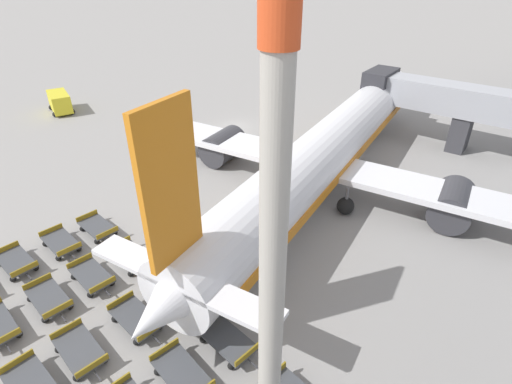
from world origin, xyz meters
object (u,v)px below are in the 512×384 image
object	(u,v)px
baggage_dolly_row_mid_a_col_c	(80,350)
service_van	(60,102)
baggage_dolly_row_mid_b_col_c	(136,319)
baggage_dolly_row_far_col_c	(176,294)
baggage_dolly_row_mid_a_col_a	(16,262)
baggage_dolly_row_mid_b_col_a	(61,243)
apron_light_mast	(273,253)
airplane	(327,152)
baggage_dolly_row_mid_b_col_b	(92,276)
baggage_dolly_row_mid_b_col_d	(182,374)
baggage_dolly_row_far_col_a	(98,227)
baggage_dolly_row_far_col_b	(131,257)
baggage_dolly_row_mid_a_col_b	(49,299)
baggage_dolly_row_far_col_d	(227,340)

from	to	relation	value
baggage_dolly_row_mid_a_col_c	service_van	bearing A→B (deg)	147.78
baggage_dolly_row_mid_b_col_c	baggage_dolly_row_far_col_c	size ratio (longest dim) A/B	1.00
baggage_dolly_row_mid_a_col_a	baggage_dolly_row_mid_b_col_c	size ratio (longest dim) A/B	1.00
baggage_dolly_row_mid_b_col_a	baggage_dolly_row_far_col_c	size ratio (longest dim) A/B	1.00
baggage_dolly_row_mid_a_col_c	apron_light_mast	size ratio (longest dim) A/B	0.18
baggage_dolly_row_mid_a_col_a	baggage_dolly_row_mid_b_col_c	world-z (taller)	same
airplane	baggage_dolly_row_mid_b_col_b	size ratio (longest dim) A/B	11.46
baggage_dolly_row_far_col_c	apron_light_mast	world-z (taller)	apron_light_mast
baggage_dolly_row_mid_b_col_d	baggage_dolly_row_far_col_a	bearing A→B (deg)	158.03
baggage_dolly_row_mid_b_col_a	baggage_dolly_row_mid_b_col_b	bearing A→B (deg)	-11.26
baggage_dolly_row_mid_a_col_c	baggage_dolly_row_mid_b_col_a	bearing A→B (deg)	151.74
baggage_dolly_row_mid_b_col_a	baggage_dolly_row_mid_b_col_d	world-z (taller)	same
baggage_dolly_row_mid_b_col_d	baggage_dolly_row_far_col_b	distance (m)	9.12
baggage_dolly_row_mid_a_col_b	apron_light_mast	world-z (taller)	apron_light_mast
baggage_dolly_row_far_col_a	baggage_dolly_row_far_col_b	size ratio (longest dim) A/B	1.00
baggage_dolly_row_far_col_b	apron_light_mast	xyz separation A→B (m)	(14.51, -7.35, 12.03)
airplane	baggage_dolly_row_mid_b_col_c	bearing A→B (deg)	-94.98
baggage_dolly_row_mid_a_col_a	baggage_dolly_row_mid_b_col_c	distance (m)	9.48
baggage_dolly_row_mid_a_col_c	apron_light_mast	xyz separation A→B (m)	(11.25, -1.39, 12.03)
service_van	baggage_dolly_row_mid_a_col_b	size ratio (longest dim) A/B	1.32
service_van	baggage_dolly_row_mid_b_col_b	size ratio (longest dim) A/B	1.32
service_van	baggage_dolly_row_far_col_a	distance (m)	27.68
baggage_dolly_row_mid_a_col_a	baggage_dolly_row_mid_b_col_b	world-z (taller)	same
baggage_dolly_row_mid_b_col_c	baggage_dolly_row_far_col_d	world-z (taller)	same
baggage_dolly_row_mid_b_col_d	baggage_dolly_row_far_col_a	world-z (taller)	same
airplane	baggage_dolly_row_mid_b_col_d	distance (m)	20.09
baggage_dolly_row_mid_a_col_a	baggage_dolly_row_far_col_b	world-z (taller)	same
baggage_dolly_row_far_col_b	baggage_dolly_row_mid_b_col_a	bearing A→B (deg)	-162.07
baggage_dolly_row_far_col_b	apron_light_mast	bearing A→B (deg)	-26.85
baggage_dolly_row_mid_a_col_c	baggage_dolly_row_far_col_c	bearing A→B (deg)	76.55
baggage_dolly_row_mid_b_col_a	baggage_dolly_row_mid_b_col_d	xyz separation A→B (m)	(12.98, -2.61, 0.00)
baggage_dolly_row_far_col_b	baggage_dolly_row_mid_b_col_b	bearing A→B (deg)	-103.43
baggage_dolly_row_mid_b_col_c	airplane	bearing A→B (deg)	85.02
baggage_dolly_row_mid_b_col_c	baggage_dolly_row_far_col_c	bearing A→B (deg)	78.07
baggage_dolly_row_mid_b_col_c	baggage_dolly_row_mid_a_col_c	bearing A→B (deg)	-104.74
airplane	baggage_dolly_row_far_col_a	world-z (taller)	airplane
baggage_dolly_row_far_col_b	baggage_dolly_row_far_col_c	xyz separation A→B (m)	(4.50, -0.77, 0.00)
baggage_dolly_row_far_col_a	baggage_dolly_row_mid_b_col_b	bearing A→B (deg)	-41.14
baggage_dolly_row_mid_a_col_c	baggage_dolly_row_mid_b_col_d	distance (m)	5.16
baggage_dolly_row_mid_a_col_b	airplane	bearing A→B (deg)	72.00
service_van	baggage_dolly_row_mid_a_col_c	bearing A→B (deg)	-32.22
baggage_dolly_row_mid_b_col_c	baggage_dolly_row_mid_b_col_b	bearing A→B (deg)	170.84
service_van	apron_light_mast	xyz separation A→B (m)	(43.09, -21.46, 11.26)
airplane	service_van	xyz separation A→B (m)	(-34.21, -1.47, -1.76)
baggage_dolly_row_mid_a_col_b	baggage_dolly_row_mid_b_col_d	distance (m)	9.15
baggage_dolly_row_far_col_a	apron_light_mast	distance (m)	23.78
service_van	baggage_dolly_row_mid_a_col_a	bearing A→B (deg)	-38.36
baggage_dolly_row_far_col_c	service_van	bearing A→B (deg)	155.78
baggage_dolly_row_mid_b_col_b	baggage_dolly_row_mid_b_col_c	size ratio (longest dim) A/B	1.00
baggage_dolly_row_mid_a_col_b	baggage_dolly_row_far_col_b	size ratio (longest dim) A/B	1.00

